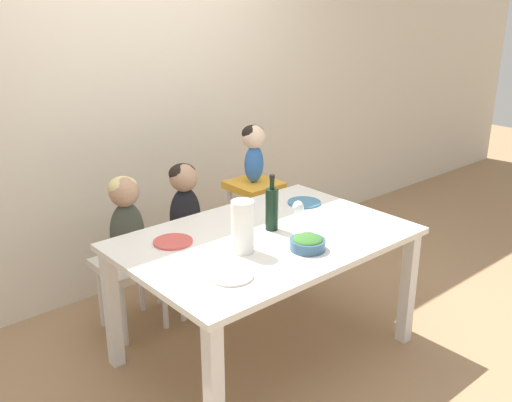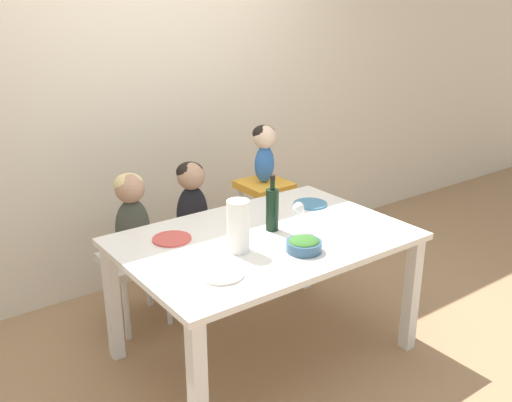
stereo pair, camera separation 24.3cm
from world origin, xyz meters
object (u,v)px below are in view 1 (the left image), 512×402
wine_glass_near (298,209)px  dinner_plate_front_left (231,276)px  chair_right_highchair (254,206)px  person_baby_right (254,146)px  chair_far_center (187,253)px  wine_bottle (272,208)px  person_child_left (126,214)px  paper_towel_roll (243,227)px  person_child_center (184,198)px  dinner_plate_back_left (173,242)px  dinner_plate_back_right (304,202)px  salad_bowl_large (308,243)px  chair_far_left (131,272)px

wine_glass_near → dinner_plate_front_left: (-0.63, -0.20, -0.12)m
chair_right_highchair → person_baby_right: 0.43m
chair_far_center → chair_right_highchair: size_ratio=0.61×
wine_bottle → wine_glass_near: (0.10, -0.10, -0.00)m
chair_far_center → person_child_left: (-0.42, 0.00, 0.38)m
paper_towel_roll → chair_right_highchair: bearing=46.3°
chair_right_highchair → person_child_center: person_child_center is taller
chair_far_center → person_child_center: size_ratio=0.86×
wine_bottle → chair_right_highchair: bearing=56.0°
person_child_left → dinner_plate_back_left: bearing=-88.9°
chair_right_highchair → person_baby_right: bearing=90.0°
chair_far_center → chair_right_highchair: bearing=0.0°
paper_towel_roll → dinner_plate_back_right: paper_towel_roll is taller
chair_far_center → salad_bowl_large: 1.09m
chair_far_center → paper_towel_roll: 0.97m
person_child_left → dinner_plate_front_left: (-0.00, -1.00, -0.02)m
salad_bowl_large → dinner_plate_front_left: bearing=177.9°
person_child_center → dinner_plate_back_left: (-0.41, -0.49, -0.02)m
person_child_center → dinner_plate_front_left: (-0.42, -1.00, -0.02)m
wine_glass_near → person_baby_right: bearing=65.3°
wine_glass_near → salad_bowl_large: bearing=-123.6°
salad_bowl_large → chair_right_highchair: bearing=63.2°
dinner_plate_back_left → dinner_plate_back_right: 0.96m
chair_right_highchair → wine_bottle: bearing=-124.0°
person_baby_right → wine_bottle: bearing=-124.0°
wine_glass_near → dinner_plate_front_left: bearing=-162.6°
chair_far_center → salad_bowl_large: salad_bowl_large is taller
chair_right_highchair → chair_far_center: bearing=-180.0°
salad_bowl_large → dinner_plate_back_right: size_ratio=0.89×
chair_far_center → wine_bottle: wine_bottle is taller
chair_right_highchair → dinner_plate_back_right: size_ratio=3.57×
person_baby_right → dinner_plate_front_left: person_baby_right is taller
person_child_left → person_child_center: 0.42m
chair_right_highchair → person_child_left: (-1.00, 0.00, 0.19)m
person_child_left → person_child_center: size_ratio=1.00×
chair_right_highchair → wine_glass_near: size_ratio=4.31×
person_child_left → paper_towel_roll: 0.85m
dinner_plate_back_right → chair_far_center: bearing=137.1°
wine_bottle → salad_bowl_large: size_ratio=1.72×
chair_far_left → dinner_plate_back_right: bearing=-28.0°
dinner_plate_front_left → dinner_plate_back_left: same height
person_child_center → wine_glass_near: size_ratio=3.06×
wine_bottle → dinner_plate_front_left: bearing=-150.4°
chair_far_center → paper_towel_roll: paper_towel_roll is taller
chair_far_left → dinner_plate_back_left: (0.01, -0.49, 0.36)m
dinner_plate_back_left → person_child_center: bearing=50.3°
wine_bottle → wine_glass_near: 0.15m
chair_far_left → person_baby_right: 1.18m
salad_bowl_large → dinner_plate_back_left: size_ratio=0.89×
chair_right_highchair → chair_far_left: bearing=-180.0°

